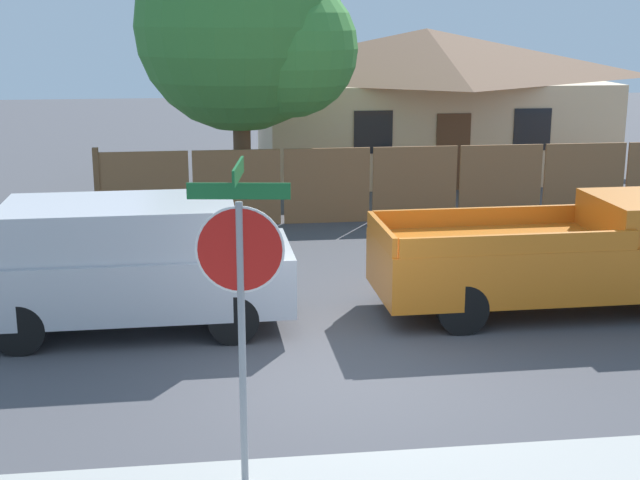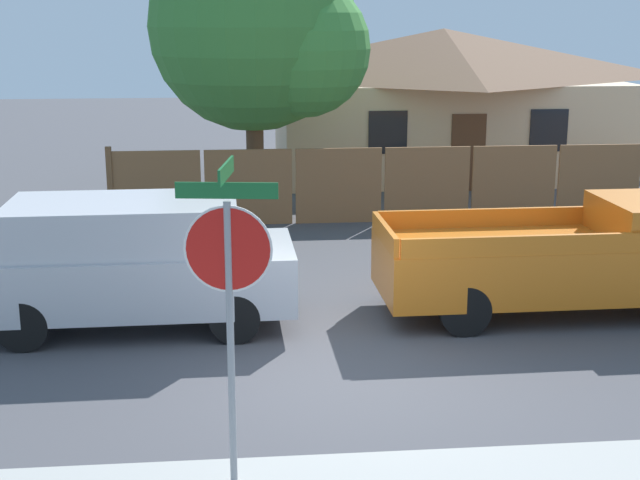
{
  "view_description": "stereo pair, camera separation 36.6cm",
  "coord_description": "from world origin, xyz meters",
  "px_view_note": "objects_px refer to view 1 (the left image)",
  "views": [
    {
      "loc": [
        -1.68,
        -10.39,
        4.46
      ],
      "look_at": [
        -0.23,
        0.82,
        1.6
      ],
      "focal_mm": 50.0,
      "sensor_mm": 36.0,
      "label": 1
    },
    {
      "loc": [
        -1.31,
        -10.43,
        4.46
      ],
      "look_at": [
        -0.23,
        0.82,
        1.6
      ],
      "focal_mm": 50.0,
      "sensor_mm": 36.0,
      "label": 2
    }
  ],
  "objects_px": {
    "stop_sign": "(240,272)",
    "orange_pickup": "(570,255)",
    "oak_tree": "(250,31)",
    "red_suv": "(127,262)",
    "house": "(425,98)"
  },
  "relations": [
    {
      "from": "house",
      "to": "oak_tree",
      "type": "relative_size",
      "value": 1.55
    },
    {
      "from": "oak_tree",
      "to": "red_suv",
      "type": "xyz_separation_m",
      "value": [
        -2.22,
        -7.57,
        -3.1
      ]
    },
    {
      "from": "red_suv",
      "to": "orange_pickup",
      "type": "xyz_separation_m",
      "value": [
        6.69,
        0.0,
        -0.14
      ]
    },
    {
      "from": "oak_tree",
      "to": "red_suv",
      "type": "distance_m",
      "value": 8.47
    },
    {
      "from": "red_suv",
      "to": "orange_pickup",
      "type": "distance_m",
      "value": 6.69
    },
    {
      "from": "stop_sign",
      "to": "orange_pickup",
      "type": "bearing_deg",
      "value": 49.96
    },
    {
      "from": "oak_tree",
      "to": "orange_pickup",
      "type": "height_order",
      "value": "oak_tree"
    },
    {
      "from": "orange_pickup",
      "to": "red_suv",
      "type": "bearing_deg",
      "value": 179.25
    },
    {
      "from": "house",
      "to": "oak_tree",
      "type": "xyz_separation_m",
      "value": [
        -5.33,
        -5.35,
        1.99
      ]
    },
    {
      "from": "house",
      "to": "orange_pickup",
      "type": "relative_size",
      "value": 1.81
    },
    {
      "from": "oak_tree",
      "to": "stop_sign",
      "type": "bearing_deg",
      "value": -93.56
    },
    {
      "from": "orange_pickup",
      "to": "oak_tree",
      "type": "bearing_deg",
      "value": 119.81
    },
    {
      "from": "orange_pickup",
      "to": "stop_sign",
      "type": "xyz_separation_m",
      "value": [
        -5.23,
        -4.72,
        1.29
      ]
    },
    {
      "from": "oak_tree",
      "to": "orange_pickup",
      "type": "distance_m",
      "value": 9.36
    },
    {
      "from": "oak_tree",
      "to": "red_suv",
      "type": "relative_size",
      "value": 1.4
    }
  ]
}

